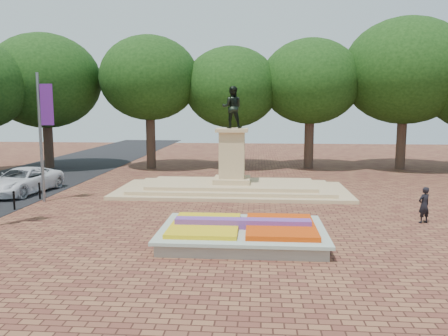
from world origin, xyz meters
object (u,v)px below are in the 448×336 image
object	(u,v)px
pedestrian	(424,205)
van	(22,181)
monument	(232,178)
flower_bed	(243,232)

from	to	relation	value
pedestrian	van	bearing A→B (deg)	-39.74
monument	pedestrian	distance (m)	11.15
monument	van	distance (m)	12.66
monument	pedestrian	world-z (taller)	monument
flower_bed	pedestrian	world-z (taller)	pedestrian
flower_bed	van	world-z (taller)	van
monument	flower_bed	bearing A→B (deg)	-84.13
pedestrian	monument	bearing A→B (deg)	-62.40
van	monument	bearing A→B (deg)	13.97
flower_bed	van	size ratio (longest dim) A/B	1.14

